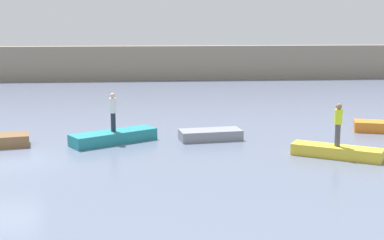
{
  "coord_description": "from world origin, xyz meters",
  "views": [
    {
      "loc": [
        5.74,
        -21.62,
        5.67
      ],
      "look_at": [
        7.77,
        3.58,
        0.9
      ],
      "focal_mm": 51.16,
      "sensor_mm": 36.0,
      "label": 1
    }
  ],
  "objects_px": {
    "rowboat_teal": "(114,137)",
    "person_hiviz_shirt": "(338,122)",
    "rowboat_grey": "(210,135)",
    "person_white_shirt": "(113,110)",
    "rowboat_yellow": "(337,152)"
  },
  "relations": [
    {
      "from": "rowboat_grey",
      "to": "rowboat_teal",
      "type": "bearing_deg",
      "value": 175.61
    },
    {
      "from": "rowboat_teal",
      "to": "rowboat_grey",
      "type": "height_order",
      "value": "rowboat_teal"
    },
    {
      "from": "person_hiviz_shirt",
      "to": "person_white_shirt",
      "type": "bearing_deg",
      "value": 159.73
    },
    {
      "from": "rowboat_grey",
      "to": "person_hiviz_shirt",
      "type": "distance_m",
      "value": 6.18
    },
    {
      "from": "rowboat_grey",
      "to": "rowboat_yellow",
      "type": "relative_size",
      "value": 0.79
    },
    {
      "from": "person_hiviz_shirt",
      "to": "rowboat_teal",
      "type": "bearing_deg",
      "value": 159.73
    },
    {
      "from": "rowboat_teal",
      "to": "rowboat_yellow",
      "type": "distance_m",
      "value": 9.89
    },
    {
      "from": "rowboat_yellow",
      "to": "person_white_shirt",
      "type": "distance_m",
      "value": 9.98
    },
    {
      "from": "rowboat_teal",
      "to": "person_hiviz_shirt",
      "type": "height_order",
      "value": "person_hiviz_shirt"
    },
    {
      "from": "rowboat_teal",
      "to": "person_hiviz_shirt",
      "type": "xyz_separation_m",
      "value": [
        9.28,
        -3.43,
        1.2
      ]
    },
    {
      "from": "rowboat_teal",
      "to": "rowboat_grey",
      "type": "xyz_separation_m",
      "value": [
        4.49,
        0.28,
        -0.03
      ]
    },
    {
      "from": "rowboat_teal",
      "to": "person_white_shirt",
      "type": "height_order",
      "value": "person_white_shirt"
    },
    {
      "from": "person_hiviz_shirt",
      "to": "person_white_shirt",
      "type": "relative_size",
      "value": 1.0
    },
    {
      "from": "rowboat_teal",
      "to": "rowboat_grey",
      "type": "bearing_deg",
      "value": -27.77
    },
    {
      "from": "rowboat_grey",
      "to": "rowboat_yellow",
      "type": "distance_m",
      "value": 6.05
    }
  ]
}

